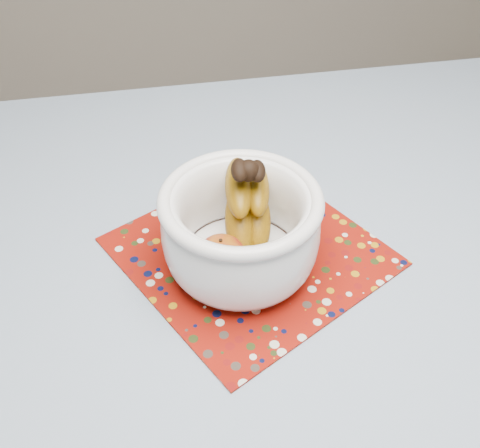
# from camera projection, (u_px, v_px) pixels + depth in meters

# --- Properties ---
(table) EXTENTS (1.20, 1.20, 0.75)m
(table) POSITION_uv_depth(u_px,v_px,m) (291.00, 334.00, 0.87)
(table) COLOR brown
(table) RESTS_ON ground
(tablecloth) EXTENTS (1.32, 1.32, 0.01)m
(tablecloth) POSITION_uv_depth(u_px,v_px,m) (294.00, 300.00, 0.82)
(tablecloth) COLOR slate
(tablecloth) RESTS_ON table
(placemat) EXTENTS (0.48, 0.48, 0.00)m
(placemat) POSITION_uv_depth(u_px,v_px,m) (250.00, 251.00, 0.88)
(placemat) COLOR maroon
(placemat) RESTS_ON tablecloth
(fruit_bowl) EXTENTS (0.23, 0.23, 0.18)m
(fruit_bowl) POSITION_uv_depth(u_px,v_px,m) (243.00, 224.00, 0.80)
(fruit_bowl) COLOR white
(fruit_bowl) RESTS_ON placemat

